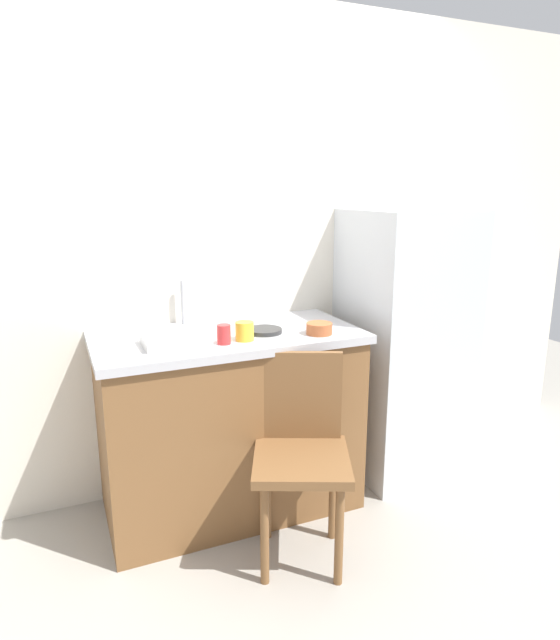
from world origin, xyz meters
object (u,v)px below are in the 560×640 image
at_px(refrigerator, 403,344).
at_px(cup_red, 224,334).
at_px(hotplate, 264,331).
at_px(chair, 301,448).
at_px(cup_yellow, 245,331).
at_px(dish_tray, 176,339).
at_px(terracotta_bowl, 319,328).

height_order(refrigerator, cup_red, refrigerator).
bearing_deg(hotplate, refrigerator, 4.75).
xyz_separation_m(chair, hotplate, (-0.01, 0.40, 0.42)).
bearing_deg(cup_yellow, dish_tray, 170.25).
relative_size(dish_tray, cup_yellow, 3.27).
height_order(chair, cup_yellow, cup_yellow).
relative_size(chair, cup_yellow, 10.40).
relative_size(chair, hotplate, 5.24).
bearing_deg(dish_tray, refrigerator, 4.69).
bearing_deg(cup_red, terracotta_bowl, -2.41).
xyz_separation_m(dish_tray, hotplate, (0.43, 0.03, -0.02)).
height_order(hotplate, cup_yellow, cup_yellow).
height_order(refrigerator, terracotta_bowl, refrigerator).
bearing_deg(refrigerator, chair, -151.01).
bearing_deg(chair, cup_red, 153.10).
bearing_deg(cup_red, chair, -50.84).
bearing_deg(cup_yellow, cup_red, -170.08).
height_order(refrigerator, hotplate, refrigerator).
height_order(dish_tray, hotplate, dish_tray).
height_order(chair, terracotta_bowl, terracotta_bowl).
relative_size(chair, cup_red, 10.27).
xyz_separation_m(hotplate, cup_yellow, (-0.13, -0.09, 0.03)).
distance_m(dish_tray, terracotta_bowl, 0.67).
height_order(dish_tray, terracotta_bowl, terracotta_bowl).
xyz_separation_m(cup_red, cup_yellow, (0.10, 0.02, -0.00)).
relative_size(refrigerator, terracotta_bowl, 11.98).
distance_m(chair, dish_tray, 0.72).
bearing_deg(dish_tray, hotplate, 4.57).
height_order(dish_tray, cup_red, cup_red).
bearing_deg(cup_yellow, refrigerator, 9.07).
distance_m(chair, hotplate, 0.58).
distance_m(hotplate, cup_red, 0.26).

